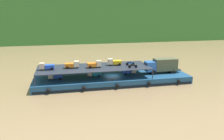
% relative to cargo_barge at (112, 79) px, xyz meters
% --- Properties ---
extents(ground_plane, '(400.00, 400.00, 0.00)m').
position_rel_cargo_barge_xyz_m(ground_plane, '(-0.00, 0.03, -0.75)').
color(ground_plane, olive).
extents(cargo_barge, '(31.35, 9.12, 1.50)m').
position_rel_cargo_barge_xyz_m(cargo_barge, '(0.00, 0.00, 0.00)').
color(cargo_barge, navy).
rests_on(cargo_barge, ground).
extents(covered_lorry, '(7.87, 2.32, 3.10)m').
position_rel_cargo_barge_xyz_m(covered_lorry, '(10.69, -0.10, 2.44)').
color(covered_lorry, '#285BA3').
rests_on(covered_lorry, cargo_barge).
extents(cargo_rack, '(22.15, 7.79, 2.00)m').
position_rel_cargo_barge_xyz_m(cargo_rack, '(-3.80, 0.03, 2.69)').
color(cargo_rack, '#232833').
rests_on(cargo_rack, cargo_barge).
extents(mini_truck_lower_stern, '(2.77, 1.24, 1.38)m').
position_rel_cargo_barge_xyz_m(mini_truck_lower_stern, '(-11.40, -0.08, 1.44)').
color(mini_truck_lower_stern, '#1E47B7').
rests_on(mini_truck_lower_stern, cargo_barge).
extents(mini_truck_lower_aft, '(2.74, 1.20, 1.38)m').
position_rel_cargo_barge_xyz_m(mini_truck_lower_aft, '(-3.82, 0.13, 1.44)').
color(mini_truck_lower_aft, teal).
rests_on(mini_truck_lower_aft, cargo_barge).
extents(mini_truck_lower_mid, '(2.76, 1.24, 1.38)m').
position_rel_cargo_barge_xyz_m(mini_truck_lower_mid, '(3.76, 0.55, 1.44)').
color(mini_truck_lower_mid, '#1E47B7').
rests_on(mini_truck_lower_mid, cargo_barge).
extents(mini_truck_upper_stern, '(2.75, 1.21, 1.38)m').
position_rel_cargo_barge_xyz_m(mini_truck_upper_stern, '(-12.83, -0.30, 3.44)').
color(mini_truck_upper_stern, '#1E47B7').
rests_on(mini_truck_upper_stern, cargo_rack).
extents(mini_truck_upper_mid, '(2.78, 1.27, 1.38)m').
position_rel_cargo_barge_xyz_m(mini_truck_upper_mid, '(-8.02, 0.07, 3.44)').
color(mini_truck_upper_mid, orange).
rests_on(mini_truck_upper_mid, cargo_rack).
extents(mini_truck_upper_fore, '(2.75, 1.22, 1.38)m').
position_rel_cargo_barge_xyz_m(mini_truck_upper_fore, '(-3.71, -0.45, 3.44)').
color(mini_truck_upper_fore, orange).
rests_on(mini_truck_upper_fore, cargo_rack).
extents(mini_truck_upper_bow, '(2.79, 1.29, 1.38)m').
position_rel_cargo_barge_xyz_m(mini_truck_upper_bow, '(0.57, 0.75, 3.44)').
color(mini_truck_upper_bow, gold).
rests_on(mini_truck_upper_bow, cargo_rack).
extents(motorcycle_upper_port, '(1.90, 0.55, 0.87)m').
position_rel_cargo_barge_xyz_m(motorcycle_upper_port, '(3.55, -2.31, 3.18)').
color(motorcycle_upper_port, black).
rests_on(motorcycle_upper_port, cargo_rack).
extents(motorcycle_upper_centre, '(1.90, 0.55, 0.87)m').
position_rel_cargo_barge_xyz_m(motorcycle_upper_centre, '(3.71, 0.02, 3.18)').
color(motorcycle_upper_centre, black).
rests_on(motorcycle_upper_centre, cargo_rack).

